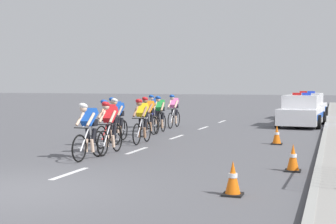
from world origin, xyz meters
name	(u,v)px	position (x,y,z in m)	size (l,w,h in m)	color
ground_plane	(19,191)	(0.00, 0.00, 0.00)	(160.00, 160.00, 0.00)	#56565B
kerb_edge	(326,130)	(5.32, 14.00, 0.07)	(0.16, 60.00, 0.13)	#9E9E99
lane_markings_centre	(159,143)	(0.00, 7.90, 0.00)	(0.14, 21.60, 0.01)	white
cyclist_lead	(89,130)	(-0.56, 3.88, 0.79)	(0.42, 1.72, 1.56)	black
cyclist_second	(110,127)	(-0.47, 5.01, 0.79)	(0.42, 1.72, 1.56)	black
cyclist_third	(108,122)	(-1.19, 6.42, 0.79)	(0.43, 1.72, 1.56)	black
cyclist_fourth	(142,120)	(-0.51, 7.60, 0.79)	(0.42, 1.72, 1.56)	black
cyclist_fifth	(118,119)	(-1.51, 7.82, 0.79)	(0.42, 1.72, 1.56)	black
cyclist_sixth	(115,117)	(-2.06, 8.82, 0.79)	(0.42, 1.72, 1.56)	black
cyclist_seventh	(148,116)	(-1.14, 9.85, 0.79)	(0.45, 1.72, 1.56)	black
cyclist_eighth	(160,114)	(-1.14, 11.18, 0.79)	(0.43, 1.72, 1.56)	black
cyclist_ninth	(154,111)	(-2.06, 12.97, 0.79)	(0.44, 1.72, 1.56)	black
cyclist_tenth	(174,111)	(-1.31, 13.59, 0.79)	(0.42, 1.72, 1.56)	black
police_car_nearest	(302,112)	(4.19, 16.34, 0.68)	(2.21, 4.50, 1.59)	white
police_car_second	(307,107)	(4.19, 21.51, 0.68)	(2.26, 4.52, 1.59)	white
traffic_cone_near	(293,158)	(4.76, 3.80, 0.31)	(0.36, 0.36, 0.64)	black
traffic_cone_mid	(277,135)	(3.85, 8.81, 0.31)	(0.36, 0.36, 0.64)	black
traffic_cone_far	(233,179)	(3.92, 0.93, 0.31)	(0.36, 0.36, 0.64)	black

